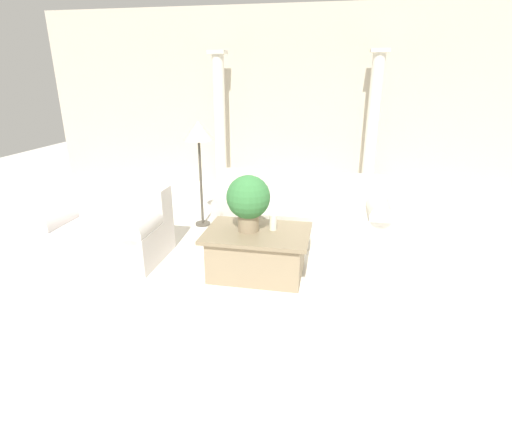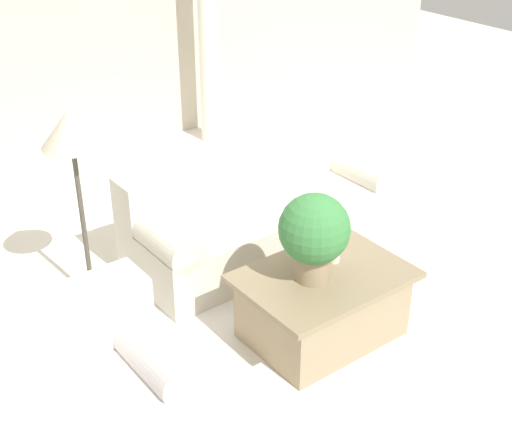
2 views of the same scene
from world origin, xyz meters
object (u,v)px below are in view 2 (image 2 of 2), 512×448
Objects in this scene: coffee_table at (323,304)px; potted_plant at (314,232)px; floor_lamp at (71,137)px; sofa_long at (259,212)px; loveseat at (55,399)px.

potted_plant reaches higher than coffee_table.
floor_lamp is at bearing 126.13° from potted_plant.
potted_plant is at bearing 174.47° from coffee_table.
potted_plant is (-0.10, 0.01, 0.59)m from coffee_table.
floor_lamp reaches higher than sofa_long.
sofa_long is 1.62× the size of loveseat.
sofa_long and loveseat have the same top height.
sofa_long is 1.73m from floor_lamp.
loveseat is 1.72m from floor_lamp.
sofa_long is 1.25m from coffee_table.
potted_plant is at bearing -3.76° from loveseat.
loveseat is at bearing 176.24° from potted_plant.
floor_lamp is at bearing 174.14° from sofa_long.
floor_lamp is (-0.97, 1.33, 0.44)m from potted_plant.
floor_lamp is (-1.43, 0.15, 0.95)m from sofa_long.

